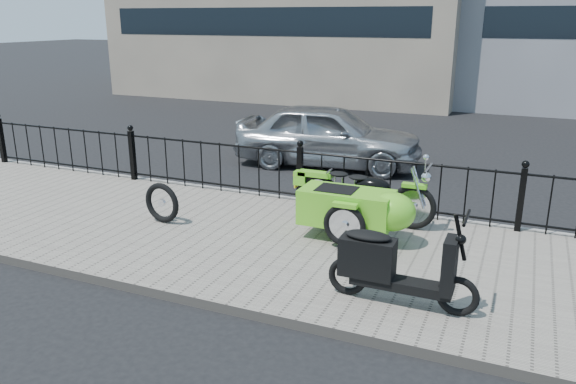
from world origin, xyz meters
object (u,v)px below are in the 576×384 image
at_px(scooter, 391,266).
at_px(spare_tire, 162,203).
at_px(motorcycle_sidecar, 361,206).
at_px(sedan_car, 328,135).

distance_m(scooter, spare_tire, 3.99).
bearing_deg(scooter, motorcycle_sidecar, 115.71).
distance_m(motorcycle_sidecar, spare_tire, 3.05).
bearing_deg(spare_tire, scooter, -16.49).
relative_size(scooter, sedan_car, 0.41).
relative_size(motorcycle_sidecar, scooter, 1.37).
relative_size(spare_tire, sedan_car, 0.16).
relative_size(motorcycle_sidecar, spare_tire, 3.61).
height_order(scooter, sedan_car, sedan_car).
height_order(scooter, spare_tire, scooter).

